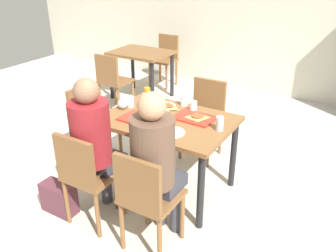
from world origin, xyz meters
TOP-DOWN VIEW (x-y plane):
  - ground_plane at (0.00, 0.00)m, footprint 10.00×10.00m
  - back_wall at (0.00, 3.20)m, footprint 10.00×0.10m
  - main_table at (0.00, 0.00)m, footprint 1.17×0.83m
  - chair_near_left at (-0.29, -0.80)m, footprint 0.40×0.40m
  - chair_near_right at (0.29, -0.80)m, footprint 0.40×0.40m
  - chair_far_side at (0.00, 0.80)m, footprint 0.40×0.40m
  - chair_left_end at (-0.97, 0.00)m, footprint 0.40×0.40m
  - person_in_red at (-0.29, -0.66)m, footprint 0.32×0.42m
  - person_in_brown_jacket at (0.29, -0.66)m, footprint 0.32×0.42m
  - tray_red_near at (-0.20, -0.15)m, footprint 0.36×0.26m
  - tray_red_far at (0.20, 0.13)m, footprint 0.37×0.28m
  - paper_plate_center at (-0.18, 0.23)m, footprint 0.22×0.22m
  - paper_plate_near_edge at (0.18, -0.23)m, footprint 0.22×0.22m
  - pizza_slice_a at (-0.19, -0.13)m, footprint 0.18×0.18m
  - pizza_slice_b at (0.23, 0.13)m, footprint 0.22×0.21m
  - pizza_slice_c at (-0.15, 0.23)m, footprint 0.25×0.18m
  - plastic_cup_a at (-0.03, 0.35)m, footprint 0.07×0.07m
  - plastic_cup_b at (0.03, -0.35)m, footprint 0.07×0.07m
  - plastic_cup_c at (-0.47, 0.06)m, footprint 0.07×0.07m
  - plastic_cup_d at (0.12, 0.27)m, footprint 0.07×0.07m
  - soda_can at (0.50, 0.02)m, footprint 0.07×0.07m
  - condiment_bottle at (-0.38, 0.23)m, footprint 0.06×0.06m
  - foil_bundle at (-0.50, -0.02)m, footprint 0.10×0.10m
  - handbag at (-0.64, -0.82)m, footprint 0.32×0.16m
  - background_table at (-1.65, 1.94)m, footprint 0.90×0.70m
  - background_chair_near at (-1.65, 1.21)m, footprint 0.40×0.40m
  - background_chair_far at (-1.65, 2.67)m, footprint 0.40×0.40m

SIDE VIEW (x-z plane):
  - ground_plane at x=0.00m, z-range -0.02..0.00m
  - handbag at x=-0.64m, z-range 0.00..0.28m
  - chair_near_left at x=-0.29m, z-range 0.08..0.95m
  - chair_near_right at x=0.29m, z-range 0.08..0.95m
  - chair_far_side at x=0.00m, z-range 0.08..0.95m
  - chair_left_end at x=-0.97m, z-range 0.08..0.95m
  - background_chair_near at x=-1.65m, z-range 0.08..0.95m
  - background_chair_far at x=-1.65m, z-range 0.08..0.95m
  - background_table at x=-1.65m, z-range 0.25..1.00m
  - main_table at x=0.00m, z-range 0.28..1.03m
  - paper_plate_center at x=-0.18m, z-range 0.75..0.76m
  - paper_plate_near_edge at x=0.18m, z-range 0.75..0.76m
  - tray_red_near at x=-0.20m, z-range 0.75..0.77m
  - tray_red_far at x=0.20m, z-range 0.75..0.77m
  - person_in_red at x=-0.29m, z-range 0.12..1.40m
  - person_in_brown_jacket at x=0.29m, z-range 0.12..1.40m
  - pizza_slice_c at x=-0.15m, z-range 0.76..0.78m
  - pizza_slice_a at x=-0.19m, z-range 0.76..0.78m
  - pizza_slice_b at x=0.23m, z-range 0.76..0.78m
  - plastic_cup_a at x=-0.03m, z-range 0.75..0.85m
  - plastic_cup_b at x=0.03m, z-range 0.75..0.85m
  - plastic_cup_c at x=-0.47m, z-range 0.75..0.85m
  - plastic_cup_d at x=0.12m, z-range 0.75..0.85m
  - foil_bundle at x=-0.50m, z-range 0.75..0.85m
  - soda_can at x=0.50m, z-range 0.75..0.87m
  - condiment_bottle at x=-0.38m, z-range 0.75..0.91m
  - back_wall at x=0.00m, z-range 0.00..2.80m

